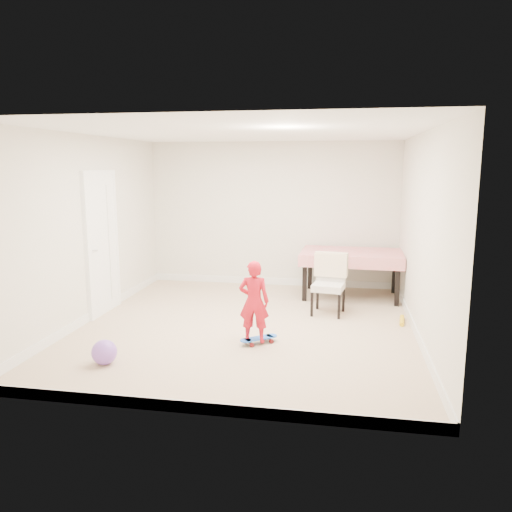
% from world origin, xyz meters
% --- Properties ---
extents(ground, '(5.00, 5.00, 0.00)m').
position_xyz_m(ground, '(0.00, 0.00, 0.00)').
color(ground, tan).
rests_on(ground, ground).
extents(ceiling, '(4.50, 5.00, 0.04)m').
position_xyz_m(ceiling, '(0.00, 0.00, 2.58)').
color(ceiling, white).
rests_on(ceiling, wall_back).
extents(wall_back, '(4.50, 0.04, 2.60)m').
position_xyz_m(wall_back, '(0.00, 2.48, 1.30)').
color(wall_back, beige).
rests_on(wall_back, ground).
extents(wall_front, '(4.50, 0.04, 2.60)m').
position_xyz_m(wall_front, '(0.00, -2.48, 1.30)').
color(wall_front, beige).
rests_on(wall_front, ground).
extents(wall_left, '(0.04, 5.00, 2.60)m').
position_xyz_m(wall_left, '(-2.23, 0.00, 1.30)').
color(wall_left, beige).
rests_on(wall_left, ground).
extents(wall_right, '(0.04, 5.00, 2.60)m').
position_xyz_m(wall_right, '(2.23, 0.00, 1.30)').
color(wall_right, beige).
rests_on(wall_right, ground).
extents(door, '(0.11, 0.94, 2.11)m').
position_xyz_m(door, '(-2.22, 0.30, 1.02)').
color(door, white).
rests_on(door, ground).
extents(baseboard_back, '(4.50, 0.02, 0.12)m').
position_xyz_m(baseboard_back, '(0.00, 2.49, 0.06)').
color(baseboard_back, white).
rests_on(baseboard_back, ground).
extents(baseboard_front, '(4.50, 0.02, 0.12)m').
position_xyz_m(baseboard_front, '(0.00, -2.49, 0.06)').
color(baseboard_front, white).
rests_on(baseboard_front, ground).
extents(baseboard_left, '(0.02, 5.00, 0.12)m').
position_xyz_m(baseboard_left, '(-2.24, 0.00, 0.06)').
color(baseboard_left, white).
rests_on(baseboard_left, ground).
extents(baseboard_right, '(0.02, 5.00, 0.12)m').
position_xyz_m(baseboard_right, '(2.24, 0.00, 0.06)').
color(baseboard_right, white).
rests_on(baseboard_right, ground).
extents(dining_table, '(1.68, 1.10, 0.77)m').
position_xyz_m(dining_table, '(1.43, 1.85, 0.39)').
color(dining_table, red).
rests_on(dining_table, ground).
extents(dining_chair, '(0.58, 0.64, 0.90)m').
position_xyz_m(dining_chair, '(1.08, 0.78, 0.45)').
color(dining_chair, silver).
rests_on(dining_chair, ground).
extents(skateboard, '(0.51, 0.45, 0.08)m').
position_xyz_m(skateboard, '(0.28, -0.63, 0.04)').
color(skateboard, blue).
rests_on(skateboard, ground).
extents(child, '(0.38, 0.26, 1.02)m').
position_xyz_m(child, '(0.23, -0.67, 0.51)').
color(child, red).
rests_on(child, ground).
extents(balloon, '(0.28, 0.28, 0.28)m').
position_xyz_m(balloon, '(-1.30, -1.58, 0.14)').
color(balloon, '#8854CB').
rests_on(balloon, ground).
extents(foam_toy, '(0.11, 0.40, 0.06)m').
position_xyz_m(foam_toy, '(2.13, 0.53, 0.03)').
color(foam_toy, yellow).
rests_on(foam_toy, ground).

